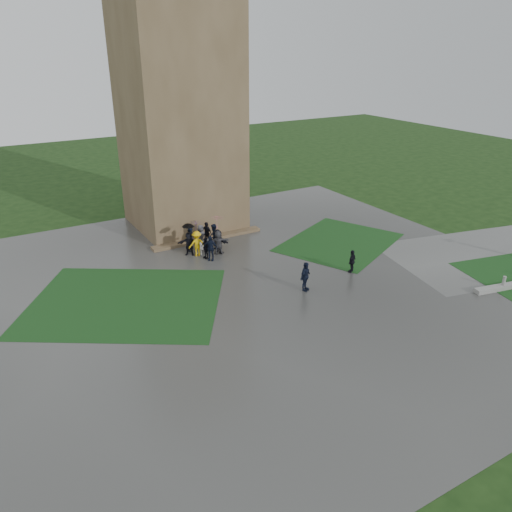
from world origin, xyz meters
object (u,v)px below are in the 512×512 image
bench (204,247)px  pedestrian_near (352,261)px  tower (179,114)px  pedestrian_mid (305,277)px

bench → pedestrian_near: 10.77m
bench → pedestrian_near: bearing=-72.6°
tower → bench: bearing=-101.1°
tower → pedestrian_mid: bearing=-84.2°
tower → pedestrian_mid: size_ratio=9.57×
tower → bench: (-1.26, -6.45, -8.57)m
pedestrian_mid → pedestrian_near: size_ratio=1.19×
pedestrian_mid → tower: bearing=68.6°
tower → bench: tower is taller
tower → pedestrian_near: bearing=-68.4°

